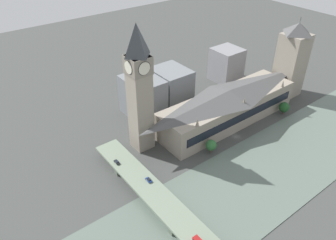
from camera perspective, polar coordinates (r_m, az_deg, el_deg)
ground_plane at (r=216.18m, az=11.78°, el=-2.81°), size 600.00×600.00×0.00m
river_water at (r=201.60m, az=18.73°, el=-7.18°), size 54.33×360.00×0.30m
parliament_hall at (r=223.44m, az=10.44°, el=2.41°), size 27.43×103.51×24.16m
clock_tower at (r=182.28m, az=-5.03°, el=5.74°), size 12.44×12.44×77.00m
victoria_tower at (r=263.70m, az=20.68°, el=9.73°), size 17.73×17.73×59.94m
road_bridge at (r=156.56m, az=2.11°, el=-17.13°), size 140.65×13.72×6.33m
car_northbound_lead at (r=171.79m, az=-3.38°, el=-10.37°), size 4.04×1.91×1.39m
car_northbound_mid at (r=183.85m, az=-8.90°, el=-7.25°), size 4.12×1.77×1.33m
city_block_west at (r=239.93m, az=0.52°, el=5.80°), size 26.95×23.00×27.20m
city_block_center at (r=279.02m, az=10.13°, el=9.48°), size 21.75×21.55×27.18m
city_block_east at (r=227.01m, az=-4.38°, el=4.04°), size 29.07×22.17×27.97m
tree_embankment_near at (r=197.33m, az=7.52°, el=-4.37°), size 6.63×6.63×8.77m
tree_embankment_mid at (r=244.69m, az=19.56°, el=2.10°), size 7.23×7.23×9.20m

